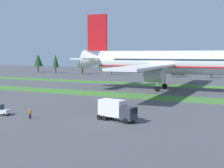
{
  "coord_description": "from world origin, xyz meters",
  "views": [
    {
      "loc": [
        39.88,
        -34.76,
        11.52
      ],
      "look_at": [
        5.6,
        35.56,
        4.0
      ],
      "focal_mm": 51.45,
      "sensor_mm": 36.0,
      "label": 1
    }
  ],
  "objects_px": {
    "catering_truck": "(116,110)",
    "ground_crew_marshaller": "(30,113)",
    "taxiway_marker_3": "(83,93)",
    "taxiway_marker_2": "(156,99)",
    "baggage_tug": "(2,111)",
    "taxiway_marker_1": "(92,94)",
    "taxiway_marker_0": "(29,91)",
    "airliner": "(170,62)"
  },
  "relations": [
    {
      "from": "taxiway_marker_2",
      "to": "taxiway_marker_0",
      "type": "bearing_deg",
      "value": -178.62
    },
    {
      "from": "taxiway_marker_0",
      "to": "taxiway_marker_2",
      "type": "height_order",
      "value": "taxiway_marker_2"
    },
    {
      "from": "catering_truck",
      "to": "taxiway_marker_3",
      "type": "relative_size",
      "value": 12.17
    },
    {
      "from": "baggage_tug",
      "to": "catering_truck",
      "type": "distance_m",
      "value": 21.94
    },
    {
      "from": "catering_truck",
      "to": "taxiway_marker_2",
      "type": "xyz_separation_m",
      "value": [
        -1.72,
        26.58,
        -1.67
      ]
    },
    {
      "from": "taxiway_marker_1",
      "to": "taxiway_marker_2",
      "type": "xyz_separation_m",
      "value": [
        19.58,
        -2.47,
        0.05
      ]
    },
    {
      "from": "taxiway_marker_3",
      "to": "taxiway_marker_2",
      "type": "bearing_deg",
      "value": -3.62
    },
    {
      "from": "baggage_tug",
      "to": "taxiway_marker_1",
      "type": "relative_size",
      "value": 6.03
    },
    {
      "from": "ground_crew_marshaller",
      "to": "catering_truck",
      "type": "bearing_deg",
      "value": -46.08
    },
    {
      "from": "baggage_tug",
      "to": "catering_truck",
      "type": "xyz_separation_m",
      "value": [
        21.4,
        4.7,
        1.14
      ]
    },
    {
      "from": "baggage_tug",
      "to": "taxiway_marker_1",
      "type": "distance_m",
      "value": 33.74
    },
    {
      "from": "catering_truck",
      "to": "taxiway_marker_2",
      "type": "relative_size",
      "value": 12.93
    },
    {
      "from": "airliner",
      "to": "taxiway_marker_2",
      "type": "distance_m",
      "value": 22.86
    },
    {
      "from": "ground_crew_marshaller",
      "to": "baggage_tug",
      "type": "bearing_deg",
      "value": 113.79
    },
    {
      "from": "airliner",
      "to": "taxiway_marker_1",
      "type": "xyz_separation_m",
      "value": [
        -16.97,
        -18.6,
        -8.55
      ]
    },
    {
      "from": "taxiway_marker_1",
      "to": "ground_crew_marshaller",
      "type": "bearing_deg",
      "value": -78.88
    },
    {
      "from": "ground_crew_marshaller",
      "to": "taxiway_marker_0",
      "type": "xyz_separation_m",
      "value": [
        -26.45,
        30.52,
        -0.67
      ]
    },
    {
      "from": "taxiway_marker_2",
      "to": "taxiway_marker_3",
      "type": "distance_m",
      "value": 22.03
    },
    {
      "from": "taxiway_marker_3",
      "to": "baggage_tug",
      "type": "bearing_deg",
      "value": -85.97
    },
    {
      "from": "baggage_tug",
      "to": "ground_crew_marshaller",
      "type": "relative_size",
      "value": 1.57
    },
    {
      "from": "taxiway_marker_0",
      "to": "taxiway_marker_2",
      "type": "relative_size",
      "value": 0.99
    },
    {
      "from": "catering_truck",
      "to": "ground_crew_marshaller",
      "type": "height_order",
      "value": "catering_truck"
    },
    {
      "from": "ground_crew_marshaller",
      "to": "taxiway_marker_2",
      "type": "xyz_separation_m",
      "value": [
        12.91,
        31.47,
        -0.66
      ]
    },
    {
      "from": "catering_truck",
      "to": "taxiway_marker_2",
      "type": "height_order",
      "value": "catering_truck"
    },
    {
      "from": "baggage_tug",
      "to": "taxiway_marker_0",
      "type": "height_order",
      "value": "baggage_tug"
    },
    {
      "from": "airliner",
      "to": "baggage_tug",
      "type": "distance_m",
      "value": 55.63
    },
    {
      "from": "baggage_tug",
      "to": "taxiway_marker_3",
      "type": "xyz_separation_m",
      "value": [
        -2.3,
        32.66,
        -0.52
      ]
    },
    {
      "from": "catering_truck",
      "to": "taxiway_marker_1",
      "type": "height_order",
      "value": "catering_truck"
    },
    {
      "from": "baggage_tug",
      "to": "ground_crew_marshaller",
      "type": "height_order",
      "value": "baggage_tug"
    },
    {
      "from": "baggage_tug",
      "to": "taxiway_marker_3",
      "type": "bearing_deg",
      "value": 177.84
    },
    {
      "from": "catering_truck",
      "to": "taxiway_marker_3",
      "type": "xyz_separation_m",
      "value": [
        -23.71,
        27.97,
        -1.65
      ]
    },
    {
      "from": "taxiway_marker_0",
      "to": "airliner",
      "type": "bearing_deg",
      "value": 30.91
    },
    {
      "from": "taxiway_marker_2",
      "to": "taxiway_marker_3",
      "type": "xyz_separation_m",
      "value": [
        -21.99,
        1.39,
        0.02
      ]
    },
    {
      "from": "catering_truck",
      "to": "taxiway_marker_3",
      "type": "height_order",
      "value": "catering_truck"
    },
    {
      "from": "catering_truck",
      "to": "taxiway_marker_1",
      "type": "bearing_deg",
      "value": -133.22
    },
    {
      "from": "taxiway_marker_0",
      "to": "taxiway_marker_3",
      "type": "relative_size",
      "value": 0.93
    },
    {
      "from": "baggage_tug",
      "to": "taxiway_marker_3",
      "type": "distance_m",
      "value": 32.75
    },
    {
      "from": "ground_crew_marshaller",
      "to": "taxiway_marker_3",
      "type": "relative_size",
      "value": 2.92
    },
    {
      "from": "ground_crew_marshaller",
      "to": "taxiway_marker_3",
      "type": "distance_m",
      "value": 34.09
    },
    {
      "from": "airliner",
      "to": "taxiway_marker_3",
      "type": "distance_m",
      "value": 28.89
    },
    {
      "from": "catering_truck",
      "to": "ground_crew_marshaller",
      "type": "xyz_separation_m",
      "value": [
        -14.63,
        -4.89,
        -1.01
      ]
    },
    {
      "from": "taxiway_marker_2",
      "to": "airliner",
      "type": "bearing_deg",
      "value": 97.06
    }
  ]
}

